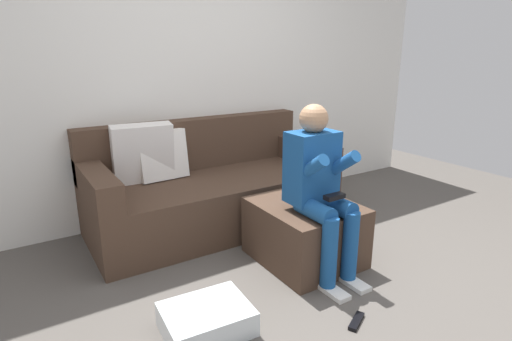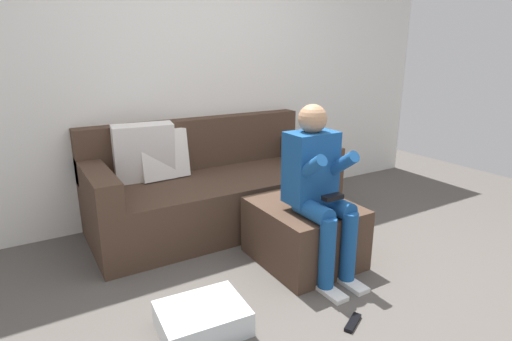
{
  "view_description": "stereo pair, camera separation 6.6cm",
  "coord_description": "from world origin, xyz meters",
  "px_view_note": "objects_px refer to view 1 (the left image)",
  "views": [
    {
      "loc": [
        -1.55,
        -1.53,
        1.49
      ],
      "look_at": [
        0.07,
        1.02,
        0.6
      ],
      "focal_mm": 28.7,
      "sensor_mm": 36.0,
      "label": 1
    },
    {
      "loc": [
        -1.49,
        -1.57,
        1.49
      ],
      "look_at": [
        0.07,
        1.02,
        0.6
      ],
      "focal_mm": 28.7,
      "sensor_mm": 36.0,
      "label": 2
    }
  ],
  "objects_px": {
    "person_seated": "(320,182)",
    "remote_near_ottoman": "(356,321)",
    "ottoman": "(305,232)",
    "storage_bin": "(207,319)",
    "couch_sectional": "(209,189)"
  },
  "relations": [
    {
      "from": "couch_sectional",
      "to": "person_seated",
      "type": "distance_m",
      "value": 1.2
    },
    {
      "from": "person_seated",
      "to": "remote_near_ottoman",
      "type": "xyz_separation_m",
      "value": [
        -0.18,
        -0.57,
        -0.64
      ]
    },
    {
      "from": "couch_sectional",
      "to": "ottoman",
      "type": "bearing_deg",
      "value": -72.4
    },
    {
      "from": "storage_bin",
      "to": "remote_near_ottoman",
      "type": "distance_m",
      "value": 0.85
    },
    {
      "from": "storage_bin",
      "to": "remote_near_ottoman",
      "type": "height_order",
      "value": "storage_bin"
    },
    {
      "from": "storage_bin",
      "to": "ottoman",
      "type": "bearing_deg",
      "value": 19.96
    },
    {
      "from": "person_seated",
      "to": "storage_bin",
      "type": "distance_m",
      "value": 1.11
    },
    {
      "from": "storage_bin",
      "to": "remote_near_ottoman",
      "type": "bearing_deg",
      "value": -27.95
    },
    {
      "from": "couch_sectional",
      "to": "remote_near_ottoman",
      "type": "xyz_separation_m",
      "value": [
        0.09,
        -1.69,
        -0.32
      ]
    },
    {
      "from": "ottoman",
      "to": "storage_bin",
      "type": "relative_size",
      "value": 1.56
    },
    {
      "from": "ottoman",
      "to": "storage_bin",
      "type": "distance_m",
      "value": 1.03
    },
    {
      "from": "person_seated",
      "to": "remote_near_ottoman",
      "type": "distance_m",
      "value": 0.88
    },
    {
      "from": "remote_near_ottoman",
      "to": "ottoman",
      "type": "bearing_deg",
      "value": 46.21
    },
    {
      "from": "person_seated",
      "to": "storage_bin",
      "type": "xyz_separation_m",
      "value": [
        -0.93,
        -0.17,
        -0.58
      ]
    },
    {
      "from": "remote_near_ottoman",
      "to": "person_seated",
      "type": "bearing_deg",
      "value": 44.64
    }
  ]
}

